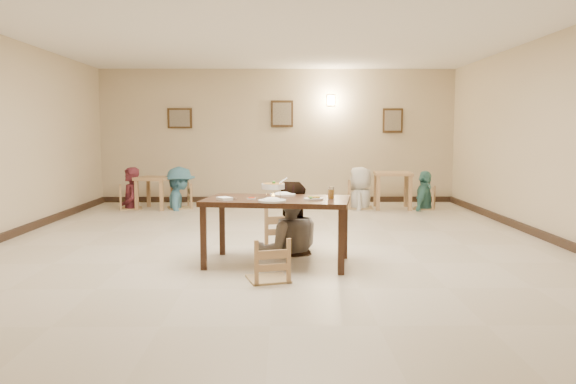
{
  "coord_description": "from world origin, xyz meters",
  "views": [
    {
      "loc": [
        0.1,
        -7.76,
        1.57
      ],
      "look_at": [
        0.18,
        -0.66,
        0.82
      ],
      "focal_mm": 35.0,
      "sensor_mm": 36.0,
      "label": 1
    }
  ],
  "objects_px": {
    "bg_table_left": "(155,183)",
    "bg_chair_lr": "(179,185)",
    "chair_far": "(285,212)",
    "bg_diner_b": "(179,167)",
    "bg_chair_ll": "(130,186)",
    "bg_diner_d": "(425,171)",
    "bg_table_right": "(393,179)",
    "main_diner": "(289,182)",
    "bg_diner_c": "(361,167)",
    "curry_warmer": "(273,186)",
    "bg_chair_rl": "(361,183)",
    "chair_near": "(268,239)",
    "drink_glass": "(331,193)",
    "bg_chair_rr": "(425,188)",
    "main_table": "(277,205)",
    "bg_diner_a": "(130,167)"
  },
  "relations": [
    {
      "from": "bg_table_left",
      "to": "bg_chair_lr",
      "type": "bearing_deg",
      "value": 6.95
    },
    {
      "from": "main_diner",
      "to": "bg_chair_rr",
      "type": "relative_size",
      "value": 2.12
    },
    {
      "from": "bg_diner_c",
      "to": "main_diner",
      "type": "bearing_deg",
      "value": -7.77
    },
    {
      "from": "bg_chair_ll",
      "to": "bg_diner_d",
      "type": "distance_m",
      "value": 6.11
    },
    {
      "from": "bg_chair_lr",
      "to": "chair_near",
      "type": "bearing_deg",
      "value": 0.94
    },
    {
      "from": "bg_chair_rr",
      "to": "chair_near",
      "type": "bearing_deg",
      "value": -8.41
    },
    {
      "from": "chair_near",
      "to": "curry_warmer",
      "type": "bearing_deg",
      "value": -108.85
    },
    {
      "from": "main_table",
      "to": "bg_diner_a",
      "type": "height_order",
      "value": "bg_diner_a"
    },
    {
      "from": "bg_table_right",
      "to": "bg_diner_d",
      "type": "bearing_deg",
      "value": -4.84
    },
    {
      "from": "bg_table_right",
      "to": "bg_chair_ll",
      "type": "xyz_separation_m",
      "value": [
        -5.44,
        -0.0,
        -0.16
      ]
    },
    {
      "from": "bg_table_right",
      "to": "bg_diner_c",
      "type": "height_order",
      "value": "bg_diner_c"
    },
    {
      "from": "bg_table_left",
      "to": "bg_chair_lr",
      "type": "relative_size",
      "value": 0.8
    },
    {
      "from": "main_diner",
      "to": "bg_chair_rl",
      "type": "distance_m",
      "value": 4.63
    },
    {
      "from": "chair_far",
      "to": "bg_diner_b",
      "type": "bearing_deg",
      "value": 102.19
    },
    {
      "from": "bg_chair_rl",
      "to": "bg_diner_c",
      "type": "bearing_deg",
      "value": -85.45
    },
    {
      "from": "bg_diner_c",
      "to": "bg_chair_ll",
      "type": "bearing_deg",
      "value": -77.44
    },
    {
      "from": "main_table",
      "to": "chair_far",
      "type": "distance_m",
      "value": 0.8
    },
    {
      "from": "main_table",
      "to": "bg_table_right",
      "type": "height_order",
      "value": "main_table"
    },
    {
      "from": "chair_far",
      "to": "bg_table_right",
      "type": "bearing_deg",
      "value": 46.69
    },
    {
      "from": "chair_far",
      "to": "bg_diner_d",
      "type": "height_order",
      "value": "bg_diner_d"
    },
    {
      "from": "bg_table_left",
      "to": "bg_chair_ll",
      "type": "height_order",
      "value": "bg_chair_ll"
    },
    {
      "from": "bg_table_left",
      "to": "chair_far",
      "type": "bearing_deg",
      "value": -57.38
    },
    {
      "from": "main_diner",
      "to": "bg_diner_b",
      "type": "bearing_deg",
      "value": -70.3
    },
    {
      "from": "bg_chair_rl",
      "to": "bg_chair_rr",
      "type": "xyz_separation_m",
      "value": [
        1.32,
        -0.11,
        -0.1
      ]
    },
    {
      "from": "main_table",
      "to": "chair_near",
      "type": "bearing_deg",
      "value": -87.93
    },
    {
      "from": "drink_glass",
      "to": "bg_table_right",
      "type": "bearing_deg",
      "value": 71.09
    },
    {
      "from": "bg_table_left",
      "to": "bg_chair_lr",
      "type": "distance_m",
      "value": 0.5
    },
    {
      "from": "bg_table_right",
      "to": "bg_diner_b",
      "type": "height_order",
      "value": "bg_diner_b"
    },
    {
      "from": "main_table",
      "to": "bg_table_left",
      "type": "distance_m",
      "value": 5.6
    },
    {
      "from": "main_diner",
      "to": "bg_diner_c",
      "type": "xyz_separation_m",
      "value": [
        1.55,
        4.34,
        -0.07
      ]
    },
    {
      "from": "curry_warmer",
      "to": "bg_chair_rr",
      "type": "bearing_deg",
      "value": 58.13
    },
    {
      "from": "main_diner",
      "to": "bg_diner_c",
      "type": "height_order",
      "value": "main_diner"
    },
    {
      "from": "chair_near",
      "to": "bg_chair_lr",
      "type": "xyz_separation_m",
      "value": [
        -2.0,
        5.78,
        0.05
      ]
    },
    {
      "from": "bg_chair_rl",
      "to": "chair_near",
      "type": "bearing_deg",
      "value": 167.33
    },
    {
      "from": "chair_far",
      "to": "bg_chair_rr",
      "type": "relative_size",
      "value": 1.19
    },
    {
      "from": "bg_chair_lr",
      "to": "bg_diner_b",
      "type": "bearing_deg",
      "value": 0.0
    },
    {
      "from": "bg_table_right",
      "to": "bg_chair_lr",
      "type": "distance_m",
      "value": 4.44
    },
    {
      "from": "chair_near",
      "to": "bg_diner_b",
      "type": "height_order",
      "value": "bg_diner_b"
    },
    {
      "from": "drink_glass",
      "to": "bg_diner_c",
      "type": "distance_m",
      "value": 5.17
    },
    {
      "from": "drink_glass",
      "to": "bg_table_right",
      "type": "distance_m",
      "value": 5.3
    },
    {
      "from": "curry_warmer",
      "to": "bg_table_right",
      "type": "relative_size",
      "value": 0.37
    },
    {
      "from": "main_diner",
      "to": "curry_warmer",
      "type": "distance_m",
      "value": 0.72
    },
    {
      "from": "bg_chair_rr",
      "to": "bg_diner_a",
      "type": "height_order",
      "value": "bg_diner_a"
    },
    {
      "from": "chair_far",
      "to": "bg_chair_rr",
      "type": "height_order",
      "value": "chair_far"
    },
    {
      "from": "chair_far",
      "to": "bg_diner_b",
      "type": "height_order",
      "value": "bg_diner_b"
    },
    {
      "from": "chair_near",
      "to": "drink_glass",
      "type": "bearing_deg",
      "value": -151.75
    },
    {
      "from": "bg_table_right",
      "to": "bg_diner_d",
      "type": "xyz_separation_m",
      "value": [
        0.66,
        -0.06,
        0.17
      ]
    },
    {
      "from": "bg_table_right",
      "to": "bg_diner_b",
      "type": "relative_size",
      "value": 0.47
    },
    {
      "from": "bg_table_left",
      "to": "bg_diner_a",
      "type": "xyz_separation_m",
      "value": [
        -0.5,
        -0.01,
        0.33
      ]
    },
    {
      "from": "bg_chair_ll",
      "to": "bg_diner_c",
      "type": "xyz_separation_m",
      "value": [
        4.78,
        0.06,
        0.4
      ]
    }
  ]
}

